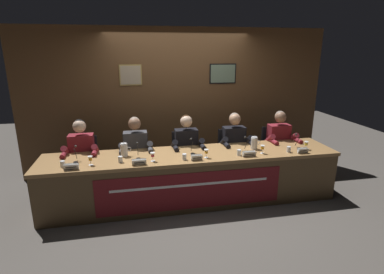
# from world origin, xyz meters

# --- Properties ---
(ground_plane) EXTENTS (12.00, 12.00, 0.00)m
(ground_plane) POSITION_xyz_m (0.00, 0.00, 0.00)
(ground_plane) COLOR #4C4742
(wall_back_panelled) EXTENTS (5.52, 0.14, 2.60)m
(wall_back_panelled) POSITION_xyz_m (0.00, 1.32, 1.30)
(wall_back_panelled) COLOR brown
(wall_back_panelled) RESTS_ON ground_plane
(conference_table) EXTENTS (4.32, 0.83, 0.75)m
(conference_table) POSITION_xyz_m (-0.00, -0.12, 0.53)
(conference_table) COLOR olive
(conference_table) RESTS_ON ground_plane
(chair_far_left) EXTENTS (0.44, 0.45, 0.90)m
(chair_far_left) POSITION_xyz_m (-1.61, 0.60, 0.44)
(chair_far_left) COLOR black
(chair_far_left) RESTS_ON ground_plane
(panelist_far_left) EXTENTS (0.51, 0.48, 1.23)m
(panelist_far_left) POSITION_xyz_m (-1.61, 0.40, 0.72)
(panelist_far_left) COLOR black
(panelist_far_left) RESTS_ON ground_plane
(nameplate_far_left) EXTENTS (0.18, 0.06, 0.08)m
(nameplate_far_left) POSITION_xyz_m (-1.62, -0.32, 0.79)
(nameplate_far_left) COLOR white
(nameplate_far_left) RESTS_ON conference_table
(juice_glass_far_left) EXTENTS (0.06, 0.06, 0.12)m
(juice_glass_far_left) POSITION_xyz_m (-1.40, -0.20, 0.84)
(juice_glass_far_left) COLOR white
(juice_glass_far_left) RESTS_ON conference_table
(water_cup_far_left) EXTENTS (0.06, 0.06, 0.08)m
(water_cup_far_left) POSITION_xyz_m (-1.75, -0.21, 0.79)
(water_cup_far_left) COLOR silver
(water_cup_far_left) RESTS_ON conference_table
(microphone_far_left) EXTENTS (0.06, 0.17, 0.22)m
(microphone_far_left) POSITION_xyz_m (-1.61, -0.05, 0.83)
(microphone_far_left) COLOR black
(microphone_far_left) RESTS_ON conference_table
(chair_left) EXTENTS (0.44, 0.45, 0.90)m
(chair_left) POSITION_xyz_m (-0.80, 0.60, 0.44)
(chair_left) COLOR black
(chair_left) RESTS_ON ground_plane
(panelist_left) EXTENTS (0.51, 0.48, 1.23)m
(panelist_left) POSITION_xyz_m (-0.80, 0.40, 0.72)
(panelist_left) COLOR black
(panelist_left) RESTS_ON ground_plane
(nameplate_left) EXTENTS (0.19, 0.06, 0.08)m
(nameplate_left) POSITION_xyz_m (-0.77, -0.32, 0.79)
(nameplate_left) COLOR white
(nameplate_left) RESTS_ON conference_table
(juice_glass_left) EXTENTS (0.06, 0.06, 0.12)m
(juice_glass_left) POSITION_xyz_m (-0.59, -0.22, 0.84)
(juice_glass_left) COLOR white
(juice_glass_left) RESTS_ON conference_table
(water_cup_left) EXTENTS (0.06, 0.06, 0.08)m
(water_cup_left) POSITION_xyz_m (-1.02, -0.17, 0.79)
(water_cup_left) COLOR silver
(water_cup_left) RESTS_ON conference_table
(microphone_left) EXTENTS (0.06, 0.17, 0.22)m
(microphone_left) POSITION_xyz_m (-0.78, -0.07, 0.83)
(microphone_left) COLOR black
(microphone_left) RESTS_ON conference_table
(chair_center) EXTENTS (0.44, 0.45, 0.90)m
(chair_center) POSITION_xyz_m (0.00, 0.60, 0.44)
(chair_center) COLOR black
(chair_center) RESTS_ON ground_plane
(panelist_center) EXTENTS (0.51, 0.48, 1.23)m
(panelist_center) POSITION_xyz_m (0.00, 0.40, 0.72)
(panelist_center) COLOR black
(panelist_center) RESTS_ON ground_plane
(nameplate_center) EXTENTS (0.16, 0.06, 0.08)m
(nameplate_center) POSITION_xyz_m (0.01, -0.30, 0.79)
(nameplate_center) COLOR white
(nameplate_center) RESTS_ON conference_table
(juice_glass_center) EXTENTS (0.06, 0.06, 0.12)m
(juice_glass_center) POSITION_xyz_m (0.16, -0.22, 0.84)
(juice_glass_center) COLOR white
(juice_glass_center) RESTS_ON conference_table
(water_cup_center) EXTENTS (0.06, 0.06, 0.08)m
(water_cup_center) POSITION_xyz_m (-0.16, -0.24, 0.79)
(water_cup_center) COLOR silver
(water_cup_center) RESTS_ON conference_table
(microphone_center) EXTENTS (0.06, 0.17, 0.22)m
(microphone_center) POSITION_xyz_m (-0.00, -0.01, 0.83)
(microphone_center) COLOR black
(microphone_center) RESTS_ON conference_table
(chair_right) EXTENTS (0.44, 0.45, 0.90)m
(chair_right) POSITION_xyz_m (0.80, 0.60, 0.44)
(chair_right) COLOR black
(chair_right) RESTS_ON ground_plane
(panelist_right) EXTENTS (0.51, 0.48, 1.23)m
(panelist_right) POSITION_xyz_m (0.80, 0.40, 0.72)
(panelist_right) COLOR black
(panelist_right) RESTS_ON ground_plane
(nameplate_right) EXTENTS (0.19, 0.06, 0.08)m
(nameplate_right) POSITION_xyz_m (0.77, -0.29, 0.79)
(nameplate_right) COLOR white
(nameplate_right) RESTS_ON conference_table
(juice_glass_right) EXTENTS (0.06, 0.06, 0.12)m
(juice_glass_right) POSITION_xyz_m (1.01, -0.20, 0.84)
(juice_glass_right) COLOR white
(juice_glass_right) RESTS_ON conference_table
(water_cup_right) EXTENTS (0.06, 0.06, 0.08)m
(water_cup_right) POSITION_xyz_m (0.65, -0.22, 0.79)
(water_cup_right) COLOR silver
(water_cup_right) RESTS_ON conference_table
(microphone_right) EXTENTS (0.06, 0.17, 0.22)m
(microphone_right) POSITION_xyz_m (0.81, -0.08, 0.83)
(microphone_right) COLOR black
(microphone_right) RESTS_ON conference_table
(chair_far_right) EXTENTS (0.44, 0.45, 0.90)m
(chair_far_right) POSITION_xyz_m (1.61, 0.60, 0.44)
(chair_far_right) COLOR black
(chair_far_right) RESTS_ON ground_plane
(panelist_far_right) EXTENTS (0.51, 0.48, 1.23)m
(panelist_far_right) POSITION_xyz_m (1.61, 0.40, 0.72)
(panelist_far_right) COLOR black
(panelist_far_right) RESTS_ON ground_plane
(nameplate_far_right) EXTENTS (0.17, 0.06, 0.08)m
(nameplate_far_right) POSITION_xyz_m (1.60, -0.31, 0.79)
(nameplate_far_right) COLOR white
(nameplate_far_right) RESTS_ON conference_table
(juice_glass_far_right) EXTENTS (0.06, 0.06, 0.12)m
(juice_glass_far_right) POSITION_xyz_m (1.74, -0.16, 0.84)
(juice_glass_far_right) COLOR white
(juice_glass_far_right) RESTS_ON conference_table
(water_cup_far_right) EXTENTS (0.06, 0.06, 0.08)m
(water_cup_far_right) POSITION_xyz_m (1.42, -0.22, 0.79)
(water_cup_far_right) COLOR silver
(water_cup_far_right) RESTS_ON conference_table
(microphone_far_right) EXTENTS (0.06, 0.17, 0.22)m
(microphone_far_right) POSITION_xyz_m (1.65, -0.08, 0.83)
(microphone_far_right) COLOR black
(microphone_far_right) RESTS_ON conference_table
(water_pitcher_left_side) EXTENTS (0.15, 0.10, 0.21)m
(water_pitcher_left_side) POSITION_xyz_m (-0.97, 0.08, 0.85)
(water_pitcher_left_side) COLOR silver
(water_pitcher_left_side) RESTS_ON conference_table
(water_pitcher_right_side) EXTENTS (0.15, 0.10, 0.21)m
(water_pitcher_right_side) POSITION_xyz_m (0.97, 0.02, 0.85)
(water_pitcher_right_side) COLOR silver
(water_pitcher_right_side) RESTS_ON conference_table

